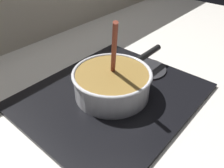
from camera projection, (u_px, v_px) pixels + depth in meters
The scene contains 5 objects.
ground at pixel (181, 132), 0.66m from camera, with size 2.40×1.60×0.04m, color beige.
hob_plate at pixel (112, 95), 0.76m from camera, with size 0.56×0.48×0.01m, color black.
burner_ring at pixel (112, 93), 0.75m from camera, with size 0.17×0.17×0.01m, color #592D0C.
spare_burner at pixel (146, 69), 0.88m from camera, with size 0.15×0.15×0.01m, color #262628.
cooking_pan at pixel (112, 82), 0.73m from camera, with size 0.40×0.25×0.27m.
Camera 1 is at (-0.48, -0.15, 0.48)m, focal length 37.17 mm.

